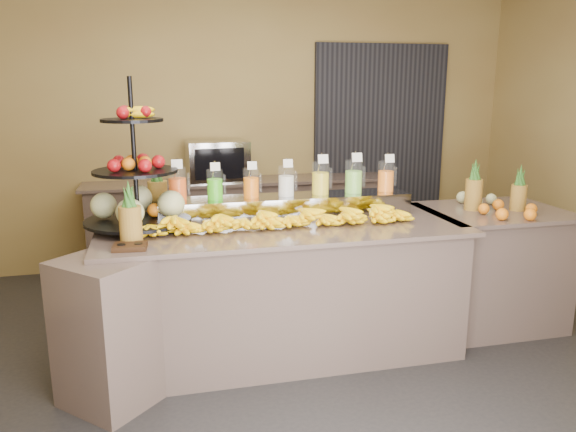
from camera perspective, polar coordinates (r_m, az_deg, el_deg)
name	(u,v)px	position (r m, az deg, el deg)	size (l,w,h in m)	color
ground	(294,369)	(3.93, 0.58, -15.30)	(6.00, 6.00, 0.00)	black
room_envelope	(293,84)	(4.26, 0.49, 13.22)	(6.04, 5.02, 2.82)	olive
buffet_counter	(269,292)	(3.94, -1.98, -7.76)	(2.75, 1.25, 0.93)	gray
right_counter	(489,266)	(4.75, 19.73, -4.85)	(1.08, 0.88, 0.93)	gray
back_ledge	(241,224)	(5.83, -4.83, -0.79)	(3.10, 0.55, 0.93)	gray
pitcher_tray	(286,206)	(4.13, -0.18, 1.04)	(1.85, 0.30, 0.15)	gray
juice_pitcher_orange_a	(178,186)	(3.99, -11.16, 2.98)	(0.13, 0.13, 0.31)	silver
juice_pitcher_green	(215,186)	(4.01, -7.44, 3.03)	(0.12, 0.12, 0.28)	silver
juice_pitcher_orange_b	(251,185)	(4.05, -3.77, 3.20)	(0.12, 0.12, 0.28)	silver
juice_pitcher_milk	(286,183)	(4.10, -0.18, 3.39)	(0.12, 0.12, 0.29)	silver
juice_pitcher_lemon	(320,180)	(4.16, 3.31, 3.65)	(0.13, 0.13, 0.31)	silver
juice_pitcher_lime	(354,179)	(4.24, 6.68, 3.80)	(0.13, 0.14, 0.32)	silver
juice_pitcher_orange_c	(386,178)	(4.34, 9.91, 3.82)	(0.12, 0.13, 0.30)	silver
banana_heap	(281,217)	(3.81, -0.72, -0.11)	(1.94, 0.18, 0.16)	yellow
fruit_stand	(144,191)	(3.87, -14.38, 2.44)	(0.89, 0.89, 1.00)	black
condiment_caddy	(130,247)	(3.44, -15.75, -3.01)	(0.19, 0.15, 0.03)	black
pineapple_left_a	(130,220)	(3.53, -15.72, -0.42)	(0.14, 0.14, 0.39)	brown
pineapple_left_b	(158,195)	(4.22, -13.08, 2.11)	(0.14, 0.14, 0.42)	brown
right_fruit_pile	(501,203)	(4.52, 20.81, 1.24)	(0.45, 0.43, 0.24)	brown
oven_warmer	(217,161)	(5.68, -7.22, 5.59)	(0.60, 0.42, 0.40)	gray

